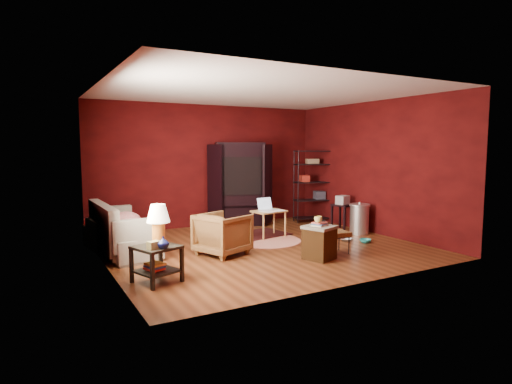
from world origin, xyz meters
TOP-DOWN VIEW (x-y plane):
  - room at (-0.04, -0.01)m, footprint 5.54×5.04m
  - sofa at (-2.36, 0.79)m, footprint 0.84×2.00m
  - armchair at (-0.86, -0.17)m, footprint 0.94×0.97m
  - pet_bowl_steel at (1.69, -0.41)m, footprint 0.23×0.15m
  - pet_bowl_turquoise at (1.93, -0.68)m, footprint 0.23×0.14m
  - vase at (-2.24, -1.33)m, footprint 0.19×0.19m
  - mug at (0.35, -1.25)m, footprint 0.13×0.10m
  - side_table at (-2.24, -1.06)m, footprint 0.68×0.68m
  - sofa_cushions at (-2.39, 0.77)m, footprint 0.82×1.94m
  - hamper at (0.40, -1.22)m, footprint 0.58×0.58m
  - footstool at (0.92, -1.04)m, footprint 0.41×0.41m
  - rug_round at (0.32, 0.41)m, footprint 1.41×1.41m
  - rug_oriental at (0.41, 0.93)m, footprint 1.44×1.09m
  - laptop_desk at (0.55, 0.67)m, footprint 0.69×0.58m
  - tv_armoire at (0.68, 2.22)m, footprint 1.46×1.09m
  - wire_shelving at (2.44, 1.74)m, footprint 0.93×0.61m
  - small_stand at (2.38, 0.55)m, footprint 0.48×0.48m
  - trash_can at (2.42, 0.04)m, footprint 0.46×0.46m

SIDE VIEW (x-z plane):
  - rug_round at x=0.32m, z-range 0.00..0.01m
  - rug_oriental at x=0.41m, z-range 0.01..0.02m
  - pet_bowl_turquoise at x=1.93m, z-range 0.00..0.22m
  - pet_bowl_steel at x=1.69m, z-range 0.00..0.23m
  - hamper at x=0.40m, z-range -0.03..0.61m
  - trash_can at x=2.42m, z-range -0.02..0.66m
  - footstool at x=0.92m, z-range 0.14..0.52m
  - sofa at x=-2.36m, z-range 0.00..0.76m
  - armchair at x=-0.86m, z-range 0.00..0.78m
  - sofa_cushions at x=-2.39m, z-range -0.01..0.79m
  - laptop_desk at x=0.55m, z-range 0.09..0.89m
  - small_stand at x=2.38m, z-range 0.19..0.96m
  - vase at x=-2.24m, z-range 0.50..0.66m
  - side_table at x=-2.24m, z-range 0.11..1.16m
  - mug at x=0.35m, z-range 0.62..0.75m
  - wire_shelving at x=2.44m, z-range 0.09..1.84m
  - tv_armoire at x=0.68m, z-range 0.04..1.98m
  - room at x=-0.04m, z-range -0.02..2.82m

